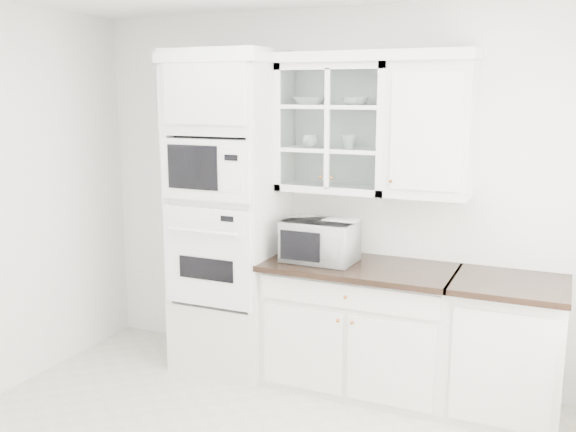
% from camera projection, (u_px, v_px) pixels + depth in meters
% --- Properties ---
extents(room_shell, '(4.00, 3.50, 2.70)m').
position_uv_depth(room_shell, '(259.00, 151.00, 3.52)').
color(room_shell, white).
rests_on(room_shell, ground).
extents(oven_column, '(0.76, 0.68, 2.40)m').
position_uv_depth(oven_column, '(229.00, 214.00, 4.82)').
color(oven_column, silver).
rests_on(oven_column, ground).
extents(base_cabinet_run, '(1.32, 0.67, 0.92)m').
position_uv_depth(base_cabinet_run, '(359.00, 326.00, 4.57)').
color(base_cabinet_run, silver).
rests_on(base_cabinet_run, ground).
extents(extra_base_cabinet, '(0.72, 0.67, 0.92)m').
position_uv_depth(extra_base_cabinet, '(506.00, 348.00, 4.18)').
color(extra_base_cabinet, silver).
rests_on(extra_base_cabinet, ground).
extents(upper_cabinet_glass, '(0.80, 0.33, 0.90)m').
position_uv_depth(upper_cabinet_glass, '(335.00, 128.00, 4.53)').
color(upper_cabinet_glass, silver).
rests_on(upper_cabinet_glass, room_shell).
extents(upper_cabinet_solid, '(0.55, 0.33, 0.90)m').
position_uv_depth(upper_cabinet_solid, '(431.00, 130.00, 4.26)').
color(upper_cabinet_solid, silver).
rests_on(upper_cabinet_solid, room_shell).
extents(crown_molding, '(2.14, 0.38, 0.07)m').
position_uv_depth(crown_molding, '(321.00, 58.00, 4.46)').
color(crown_molding, white).
rests_on(crown_molding, room_shell).
extents(countertop_microwave, '(0.51, 0.43, 0.29)m').
position_uv_depth(countertop_microwave, '(321.00, 240.00, 4.55)').
color(countertop_microwave, white).
rests_on(countertop_microwave, base_cabinet_run).
extents(bowl_a, '(0.27, 0.27, 0.06)m').
position_uv_depth(bowl_a, '(310.00, 101.00, 4.57)').
color(bowl_a, white).
rests_on(bowl_a, upper_cabinet_glass).
extents(bowl_b, '(0.20, 0.20, 0.06)m').
position_uv_depth(bowl_b, '(355.00, 101.00, 4.44)').
color(bowl_b, white).
rests_on(bowl_b, upper_cabinet_glass).
extents(cup_a, '(0.12, 0.12, 0.09)m').
position_uv_depth(cup_a, '(310.00, 141.00, 4.61)').
color(cup_a, white).
rests_on(cup_a, upper_cabinet_glass).
extents(cup_b, '(0.12, 0.12, 0.10)m').
position_uv_depth(cup_b, '(349.00, 141.00, 4.51)').
color(cup_b, white).
rests_on(cup_b, upper_cabinet_glass).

